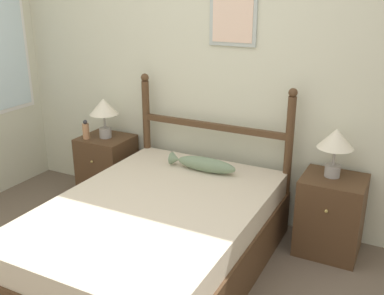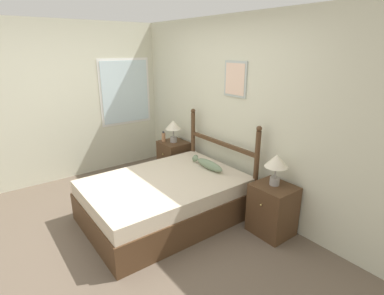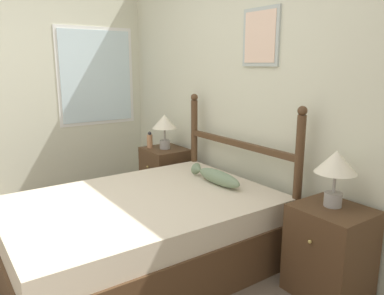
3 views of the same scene
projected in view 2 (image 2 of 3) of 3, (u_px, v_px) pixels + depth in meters
name	position (u px, v px, depth m)	size (l,w,h in m)	color
ground_plane	(123.00, 234.00, 3.61)	(16.00, 16.00, 0.00)	brown
wall_back	(231.00, 112.00, 4.19)	(6.40, 0.08, 2.55)	beige
wall_left	(62.00, 103.00, 4.83)	(0.08, 6.40, 2.55)	beige
bed	(165.00, 199.00, 3.89)	(1.40, 1.98, 0.54)	#4C331E
headboard	(221.00, 154.00, 4.30)	(1.40, 0.07, 1.23)	#4C331E
nightstand_left	(174.00, 159.00, 5.16)	(0.46, 0.44, 0.62)	#4C331E
nightstand_right	(272.00, 209.00, 3.55)	(0.46, 0.44, 0.62)	#4C331E
table_lamp_left	(173.00, 126.00, 4.96)	(0.27, 0.27, 0.37)	gray
table_lamp_right	(276.00, 163.00, 3.40)	(0.27, 0.27, 0.37)	gray
bottle	(164.00, 137.00, 5.06)	(0.06, 0.06, 0.18)	tan
fish_pillow	(208.00, 164.00, 4.14)	(0.58, 0.12, 0.12)	gray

